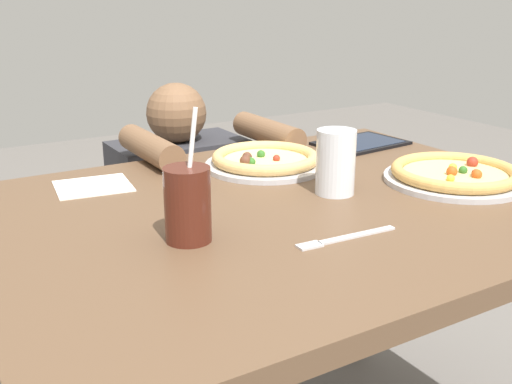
{
  "coord_description": "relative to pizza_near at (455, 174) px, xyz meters",
  "views": [
    {
      "loc": [
        -0.67,
        -0.99,
        1.16
      ],
      "look_at": [
        -0.06,
        0.02,
        0.78
      ],
      "focal_mm": 43.28,
      "sensor_mm": 36.0,
      "label": 1
    }
  ],
  "objects": [
    {
      "name": "fork",
      "position": [
        -0.43,
        -0.13,
        -0.02
      ],
      "size": [
        0.2,
        0.03,
        0.0
      ],
      "color": "silver",
      "rests_on": "dining_table"
    },
    {
      "name": "dining_table",
      "position": [
        -0.41,
        0.08,
        -0.13
      ],
      "size": [
        1.22,
        0.94,
        0.75
      ],
      "color": "brown",
      "rests_on": "ground"
    },
    {
      "name": "water_cup_clear",
      "position": [
        -0.28,
        0.07,
        0.05
      ],
      "size": [
        0.08,
        0.08,
        0.14
      ],
      "color": "silver",
      "rests_on": "dining_table"
    },
    {
      "name": "pizza_far",
      "position": [
        -0.3,
        0.32,
        0.0
      ],
      "size": [
        0.3,
        0.3,
        0.04
      ],
      "color": "#B7B7BC",
      "rests_on": "dining_table"
    },
    {
      "name": "diner_seated",
      "position": [
        -0.34,
        0.75,
        -0.36
      ],
      "size": [
        0.42,
        0.53,
        0.91
      ],
      "color": "#333847",
      "rests_on": "ground"
    },
    {
      "name": "paper_napkin",
      "position": [
        -0.71,
        0.39,
        -0.02
      ],
      "size": [
        0.18,
        0.16,
        0.0
      ],
      "primitive_type": "cube",
      "rotation": [
        0.0,
        0.0,
        -0.13
      ],
      "color": "white",
      "rests_on": "dining_table"
    },
    {
      "name": "pizza_near",
      "position": [
        0.0,
        0.0,
        0.0
      ],
      "size": [
        0.32,
        0.32,
        0.04
      ],
      "color": "#B7B7BC",
      "rests_on": "dining_table"
    },
    {
      "name": "tablet",
      "position": [
        0.05,
        0.39,
        -0.01
      ],
      "size": [
        0.25,
        0.19,
        0.01
      ],
      "color": "black",
      "rests_on": "dining_table"
    },
    {
      "name": "drink_cup_colored",
      "position": [
        -0.66,
        0.0,
        0.05
      ],
      "size": [
        0.08,
        0.08,
        0.23
      ],
      "color": "#4C1E14",
      "rests_on": "dining_table"
    }
  ]
}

